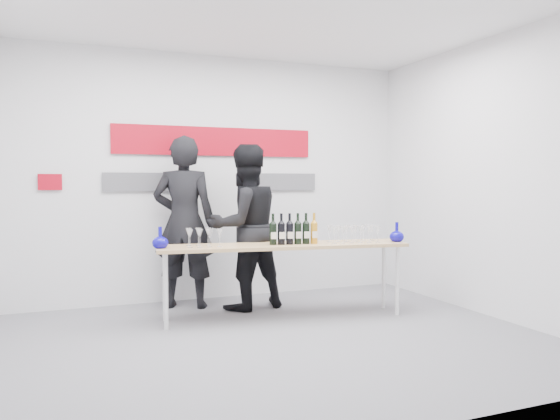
{
  "coord_description": "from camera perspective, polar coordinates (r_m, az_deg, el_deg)",
  "views": [
    {
      "loc": [
        -1.79,
        -4.6,
        1.46
      ],
      "look_at": [
        0.39,
        0.83,
        1.15
      ],
      "focal_mm": 35.0,
      "sensor_mm": 36.0,
      "label": 1
    }
  ],
  "objects": [
    {
      "name": "mic_stand",
      "position": [
        6.37,
        -3.79,
        -5.51
      ],
      "size": [
        0.2,
        0.2,
        1.69
      ],
      "rotation": [
        0.0,
        0.0,
        -0.4
      ],
      "color": "black",
      "rests_on": "ground"
    },
    {
      "name": "ground",
      "position": [
        5.14,
        -0.63,
        -13.45
      ],
      "size": [
        5.0,
        5.0,
        0.0
      ],
      "primitive_type": "plane",
      "color": "slate",
      "rests_on": "ground"
    },
    {
      "name": "glasses_left",
      "position": [
        5.62,
        -8.14,
        -2.87
      ],
      "size": [
        0.36,
        0.26,
        0.18
      ],
      "color": "silver",
      "rests_on": "tasting_table"
    },
    {
      "name": "glasses_right",
      "position": [
        6.02,
        7.69,
        -2.47
      ],
      "size": [
        0.58,
        0.29,
        0.18
      ],
      "color": "silver",
      "rests_on": "tasting_table"
    },
    {
      "name": "back_wall",
      "position": [
        6.83,
        -6.75,
        3.34
      ],
      "size": [
        5.0,
        0.04,
        3.0
      ],
      "primitive_type": "cube",
      "color": "silver",
      "rests_on": "ground"
    },
    {
      "name": "presenter_left",
      "position": [
        6.37,
        -9.98,
        -1.28
      ],
      "size": [
        0.85,
        0.72,
        1.97
      ],
      "primitive_type": "imported",
      "rotation": [
        0.0,
        0.0,
        2.73
      ],
      "color": "black",
      "rests_on": "ground"
    },
    {
      "name": "presenter_right",
      "position": [
        6.23,
        -3.7,
        -1.77
      ],
      "size": [
        1.04,
        0.88,
        1.88
      ],
      "primitive_type": "imported",
      "rotation": [
        0.0,
        0.0,
        3.34
      ],
      "color": "black",
      "rests_on": "ground"
    },
    {
      "name": "decanter_right",
      "position": [
        6.17,
        12.11,
        -2.24
      ],
      "size": [
        0.16,
        0.16,
        0.21
      ],
      "primitive_type": null,
      "color": "#0E0898",
      "rests_on": "tasting_table"
    },
    {
      "name": "tasting_table",
      "position": [
        5.8,
        0.37,
        -4.17
      ],
      "size": [
        2.69,
        0.9,
        0.79
      ],
      "rotation": [
        0.0,
        0.0,
        -0.14
      ],
      "color": "tan",
      "rests_on": "ground"
    },
    {
      "name": "signage",
      "position": [
        6.8,
        -7.15,
        5.93
      ],
      "size": [
        3.38,
        0.02,
        0.79
      ],
      "color": "#A90718",
      "rests_on": "back_wall"
    },
    {
      "name": "decanter_left",
      "position": [
        5.55,
        -12.41,
        -2.82
      ],
      "size": [
        0.16,
        0.16,
        0.21
      ],
      "primitive_type": null,
      "color": "#0E0898",
      "rests_on": "tasting_table"
    },
    {
      "name": "wine_bottles",
      "position": [
        5.76,
        1.44,
        -1.96
      ],
      "size": [
        0.53,
        0.15,
        0.33
      ],
      "rotation": [
        0.0,
        0.0,
        -0.14
      ],
      "color": "black",
      "rests_on": "tasting_table"
    }
  ]
}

